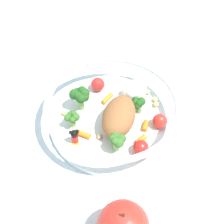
{
  "coord_description": "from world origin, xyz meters",
  "views": [
    {
      "loc": [
        -0.3,
        0.26,
        0.55
      ],
      "look_at": [
        0.02,
        0.0,
        0.03
      ],
      "focal_mm": 54.83,
      "sensor_mm": 36.0,
      "label": 1
    }
  ],
  "objects": [
    {
      "name": "food_container",
      "position": [
        0.02,
        -0.01,
        0.03
      ],
      "size": [
        0.26,
        0.26,
        0.07
      ],
      "color": "white",
      "rests_on": "ground_plane"
    },
    {
      "name": "ground_plane",
      "position": [
        0.0,
        0.0,
        0.0
      ],
      "size": [
        2.4,
        2.4,
        0.0
      ],
      "primitive_type": "plane",
      "color": "silver"
    }
  ]
}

